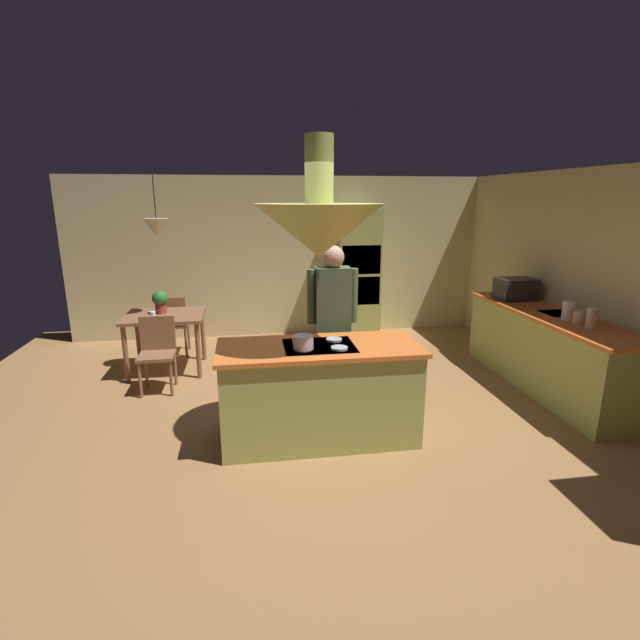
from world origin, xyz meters
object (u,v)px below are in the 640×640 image
Objects in this scene: potted_plant_on_table at (160,301)px; microwave_on_counter at (515,289)px; dining_table at (165,323)px; cup_on_table at (153,315)px; canister_tea at (569,310)px; canister_sugar at (579,317)px; person_at_island at (332,317)px; canister_flour at (592,318)px; kitchen_island at (319,392)px; chair_by_back_wall at (173,321)px; chair_facing_island at (157,348)px; oven_tower at (357,274)px; cooking_pot_on_cooktop at (303,342)px.

microwave_on_counter is (4.59, -0.59, 0.13)m from potted_plant_on_table.
microwave_on_counter is (4.54, -0.52, 0.41)m from dining_table.
cup_on_table is 4.85m from canister_tea.
canister_sugar is 0.69× the size of canister_tea.
microwave_on_counter is at bearing -7.29° from potted_plant_on_table.
person_at_island is 3.81× the size of microwave_on_counter.
canister_flour is 1.48× the size of canister_sugar.
person_at_island is at bearing -31.01° from cup_on_table.
chair_by_back_wall is (-1.70, 2.73, 0.04)m from kitchen_island.
canister_sugar is (4.54, -1.77, 0.34)m from dining_table.
canister_sugar reaches higher than chair_facing_island.
dining_table is 10.98× the size of cup_on_table.
canister_sugar is at bearing 90.00° from canister_flour.
chair_facing_island is 0.53m from cup_on_table.
cup_on_table is 0.44× the size of canister_tea.
person_at_island is at bearing 70.09° from kitchen_island.
oven_tower reaches higher than canister_sugar.
microwave_on_counter reaches higher than canister_flour.
kitchen_island reaches higher than dining_table.
canister_tea is at bearing -3.39° from person_at_island.
chair_facing_island is 4.25× the size of canister_tea.
oven_tower is 2.41m from microwave_on_counter.
person_at_island is 2.49m from potted_plant_on_table.
canister_sugar reaches higher than cooking_pot_on_cooktop.
kitchen_island is at bearing -108.74° from oven_tower.
kitchen_island is at bearing -173.34° from canister_sugar.
chair_by_back_wall is 4.25× the size of canister_tea.
microwave_on_counter is at bearing -6.55° from dining_table.
canister_flour is 1.16× the size of cooking_pot_on_cooktop.
oven_tower is 3.60m from cooking_pot_on_cooktop.
potted_plant_on_table reaches higher than dining_table.
kitchen_island reaches higher than chair_by_back_wall.
person_at_island is at bearing 168.82° from canister_flour.
canister_tea is at bearing -90.00° from microwave_on_counter.
chair_by_back_wall is at bearing 150.36° from canister_flour.
oven_tower reaches higher than dining_table.
cooking_pot_on_cooktop reaches higher than cup_on_table.
canister_flour is at bearing -23.70° from potted_plant_on_table.
canister_flour is 0.46× the size of microwave_on_counter.
person_at_island is 8.57× the size of canister_tea.
chair_facing_island is 4.70m from canister_sugar.
canister_tea is (4.54, -0.95, 0.52)m from chair_facing_island.
dining_table is (-2.80, -1.14, -0.38)m from oven_tower.
canister_tea is at bearing -19.83° from potted_plant_on_table.
oven_tower is at bearing 120.86° from canister_sugar.
oven_tower is 22.90× the size of cup_on_table.
canister_sugar is at bearing -59.14° from oven_tower.
chair_facing_island is (-1.70, 1.47, 0.04)m from kitchen_island.
microwave_on_counter reaches higher than cup_on_table.
microwave_on_counter is at bearing 29.66° from cooking_pot_on_cooktop.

